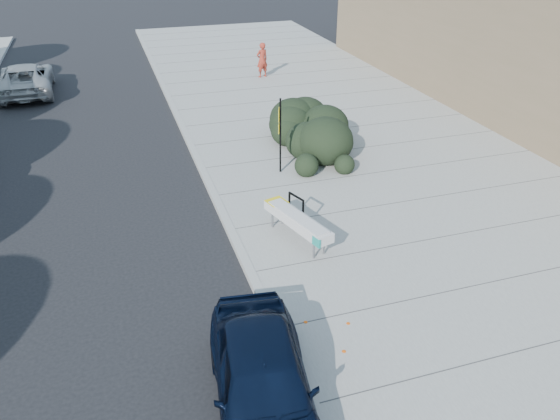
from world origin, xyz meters
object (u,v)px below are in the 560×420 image
at_px(bike_rack, 296,208).
at_px(pedestrian, 262,60).
at_px(bench, 297,221).
at_px(sedan_navy, 263,383).
at_px(suv_silver, 26,79).
at_px(sign_post, 280,131).

height_order(bike_rack, pedestrian, pedestrian).
xyz_separation_m(bench, bike_rack, (0.20, 0.66, -0.01)).
relative_size(sedan_navy, suv_silver, 0.83).
relative_size(bench, sign_post, 1.00).
xyz_separation_m(bike_rack, pedestrian, (3.19, 14.16, 0.29)).
bearing_deg(bench, pedestrian, 60.46).
bearing_deg(sign_post, pedestrian, 96.42).
relative_size(sedan_navy, pedestrian, 2.45).
distance_m(sign_post, pedestrian, 11.13).
xyz_separation_m(sign_post, suv_silver, (-8.30, 11.93, -0.83)).
distance_m(sedan_navy, suv_silver, 21.35).
relative_size(bike_rack, pedestrian, 0.54).
height_order(bench, sign_post, sign_post).
bearing_deg(sedan_navy, sign_post, 78.51).
bearing_deg(pedestrian, suv_silver, -21.85).
bearing_deg(suv_silver, pedestrian, 172.65).
bearing_deg(sedan_navy, bench, 72.52).
bearing_deg(bench, sedan_navy, -132.10).
bearing_deg(sedan_navy, suv_silver, 112.07).
xyz_separation_m(bench, suv_silver, (-7.47, 15.94, -0.02)).
distance_m(bike_rack, pedestrian, 14.52).
bearing_deg(sign_post, bike_rack, -80.97).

